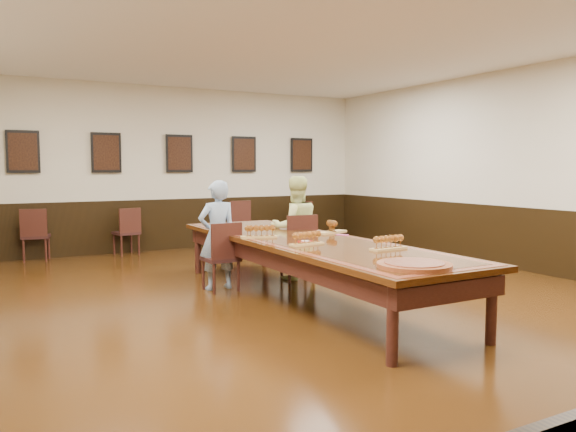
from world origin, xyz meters
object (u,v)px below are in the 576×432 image
chair_man (221,256)px  spare_chair_a (36,235)px  person_woman (295,228)px  carved_platter (414,265)px  person_man (217,235)px  spare_chair_d (299,222)px  spare_chair_b (126,231)px  spare_chair_c (237,223)px  conference_table (308,251)px  chair_woman (298,247)px

chair_man → spare_chair_a: (-1.92, 3.76, 0.00)m
chair_man → person_woman: 1.30m
person_woman → carved_platter: person_woman is taller
person_man → person_woman: bearing=-178.0°
chair_man → carved_platter: 3.20m
spare_chair_d → carved_platter: (-2.65, -6.58, 0.32)m
spare_chair_b → spare_chair_c: 2.23m
spare_chair_c → carved_platter: spare_chair_c is taller
spare_chair_d → conference_table: 5.09m
chair_man → conference_table: 1.26m
spare_chair_c → spare_chair_b: bearing=0.3°
chair_woman → person_woman: 0.29m
spare_chair_a → spare_chair_c: spare_chair_c is taller
spare_chair_d → spare_chair_c: bearing=-2.9°
chair_woman → person_woman: size_ratio=0.64×
spare_chair_c → conference_table: (-1.11, -4.69, 0.13)m
person_woman → carved_platter: 3.40m
spare_chair_a → spare_chair_d: (5.12, -0.32, -0.00)m
chair_woman → spare_chair_b: chair_woman is taller
spare_chair_c → spare_chair_a: bearing=-0.6°
conference_table → person_man: bearing=123.7°
chair_woman → spare_chair_c: 3.63m
conference_table → spare_chair_b: bearing=103.4°
spare_chair_d → conference_table: size_ratio=0.18×
chair_woman → person_man: bearing=10.8°
spare_chair_a → person_woman: person_woman is taller
conference_table → chair_woman: bearing=65.9°
chair_man → person_man: person_man is taller
spare_chair_c → carved_platter: bearing=80.0°
spare_chair_c → spare_chair_d: (1.36, -0.23, -0.02)m
chair_woman → conference_table: (-0.49, -1.11, 0.13)m
spare_chair_b → spare_chair_c: bearing=168.9°
chair_woman → person_man: person_man is taller
spare_chair_b → spare_chair_d: 3.60m
spare_chair_a → person_woman: 4.78m
chair_man → conference_table: size_ratio=0.18×
chair_man → conference_table: bearing=123.6°
chair_woman → person_man: 1.26m
chair_woman → conference_table: 1.22m
spare_chair_a → spare_chair_d: size_ratio=1.01×
spare_chair_a → conference_table: spare_chair_a is taller
spare_chair_a → spare_chair_b: bearing=-169.0°
spare_chair_a → spare_chair_d: spare_chair_a is taller
spare_chair_b → person_woman: person_woman is taller
chair_woman → carved_platter: chair_woman is taller
spare_chair_d → chair_man: bearing=53.9°
chair_woman → spare_chair_d: size_ratio=1.05×
spare_chair_b → person_woman: bearing=104.5°
chair_man → person_man: 0.29m
person_woman → chair_man: bearing=19.8°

